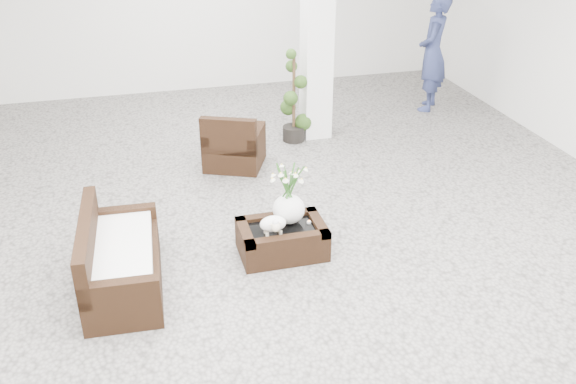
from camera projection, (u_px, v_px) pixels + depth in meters
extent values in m
plane|color=gray|center=(286.00, 237.00, 7.06)|extent=(11.00, 11.00, 0.00)
cube|color=white|center=(317.00, 19.00, 8.92)|extent=(0.40, 0.40, 3.50)
cube|color=black|center=(282.00, 240.00, 6.70)|extent=(0.90, 0.60, 0.31)
ellipsoid|color=white|center=(273.00, 225.00, 6.47)|extent=(0.28, 0.23, 0.21)
cylinder|color=white|center=(309.00, 222.00, 6.71)|extent=(0.04, 0.04, 0.03)
cube|color=black|center=(234.00, 138.00, 8.57)|extent=(0.96, 0.95, 0.79)
cube|color=black|center=(121.00, 253.00, 6.06)|extent=(0.77, 1.49, 0.78)
imported|color=navy|center=(433.00, 52.00, 10.33)|extent=(0.78, 0.84, 1.93)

